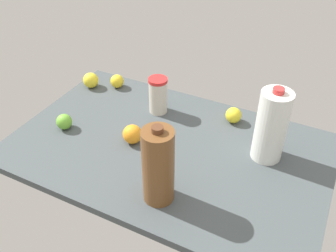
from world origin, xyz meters
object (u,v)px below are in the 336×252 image
(chocolate_milk_jug, at_px, (158,166))
(lemon_far_back, at_px, (117,81))
(milk_jug, at_px, (271,126))
(lime_beside_bowl, at_px, (64,122))
(lemon_near_front, at_px, (91,80))
(orange_by_jug, at_px, (132,134))
(tumbler_cup, at_px, (158,95))
(lemon_loose, at_px, (233,115))

(chocolate_milk_jug, relative_size, lemon_far_back, 4.56)
(milk_jug, relative_size, lime_beside_bowl, 4.60)
(chocolate_milk_jug, height_order, lemon_far_back, chocolate_milk_jug)
(lemon_near_front, bearing_deg, orange_by_jug, -34.23)
(lemon_near_front, distance_m, lime_beside_bowl, 0.33)
(orange_by_jug, height_order, lime_beside_bowl, orange_by_jug)
(tumbler_cup, height_order, lemon_loose, tumbler_cup)
(tumbler_cup, height_order, lemon_far_back, tumbler_cup)
(chocolate_milk_jug, height_order, lemon_loose, chocolate_milk_jug)
(tumbler_cup, height_order, orange_by_jug, tumbler_cup)
(tumbler_cup, relative_size, lemon_near_front, 2.23)
(tumbler_cup, distance_m, lemon_loose, 0.33)
(tumbler_cup, relative_size, orange_by_jug, 2.13)
(chocolate_milk_jug, xyz_separation_m, lime_beside_bowl, (-0.52, 0.16, -0.10))
(lemon_near_front, distance_m, orange_by_jug, 0.47)
(tumbler_cup, relative_size, lemon_far_back, 2.54)
(tumbler_cup, xyz_separation_m, chocolate_milk_jug, (0.23, -0.44, 0.06))
(chocolate_milk_jug, relative_size, orange_by_jug, 3.83)
(chocolate_milk_jug, bearing_deg, lime_beside_bowl, 163.16)
(chocolate_milk_jug, relative_size, lemon_loose, 4.36)
(chocolate_milk_jug, bearing_deg, tumbler_cup, 118.19)
(milk_jug, height_order, lemon_loose, milk_jug)
(milk_jug, bearing_deg, tumbler_cup, 170.86)
(lemon_loose, bearing_deg, orange_by_jug, -135.17)
(chocolate_milk_jug, distance_m, lemon_loose, 0.53)
(lemon_far_back, distance_m, lime_beside_bowl, 0.37)
(lemon_near_front, distance_m, lemon_far_back, 0.12)
(tumbler_cup, distance_m, orange_by_jug, 0.24)
(tumbler_cup, distance_m, lime_beside_bowl, 0.40)
(lemon_near_front, xyz_separation_m, lime_beside_bowl, (0.10, -0.32, -0.00))
(milk_jug, bearing_deg, lemon_loose, 139.95)
(tumbler_cup, bearing_deg, lemon_near_front, 174.88)
(lemon_far_back, bearing_deg, orange_by_jug, -48.96)
(lemon_loose, relative_size, lime_beside_bowl, 1.04)
(tumbler_cup, relative_size, milk_jug, 0.55)
(orange_by_jug, bearing_deg, lime_beside_bowl, -170.56)
(lemon_far_back, bearing_deg, lime_beside_bowl, -92.04)
(lemon_loose, bearing_deg, lime_beside_bowl, -149.52)
(lemon_far_back, xyz_separation_m, lime_beside_bowl, (-0.01, -0.37, 0.00))
(milk_jug, distance_m, lemon_loose, 0.26)
(milk_jug, relative_size, lemon_far_back, 4.64)
(lemon_far_back, bearing_deg, chocolate_milk_jug, -46.27)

